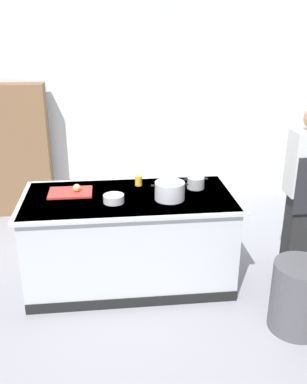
# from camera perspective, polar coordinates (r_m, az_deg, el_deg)

# --- Properties ---
(ground_plane) EXTENTS (10.00, 10.00, 0.00)m
(ground_plane) POSITION_cam_1_polar(r_m,az_deg,el_deg) (4.33, -3.07, -11.64)
(ground_plane) COLOR gray
(back_wall) EXTENTS (6.40, 0.12, 3.00)m
(back_wall) POSITION_cam_1_polar(r_m,az_deg,el_deg) (5.78, -4.63, 12.93)
(back_wall) COLOR silver
(back_wall) RESTS_ON ground_plane
(counter_island) EXTENTS (1.98, 0.98, 0.90)m
(counter_island) POSITION_cam_1_polar(r_m,az_deg,el_deg) (4.09, -3.20, -6.19)
(counter_island) COLOR #B7BABF
(counter_island) RESTS_ON ground_plane
(cutting_board) EXTENTS (0.40, 0.28, 0.02)m
(cutting_board) POSITION_cam_1_polar(r_m,az_deg,el_deg) (4.03, -11.12, -0.06)
(cutting_board) COLOR red
(cutting_board) RESTS_ON counter_island
(onion) EXTENTS (0.07, 0.07, 0.07)m
(onion) POSITION_cam_1_polar(r_m,az_deg,el_deg) (4.01, -10.30, 0.56)
(onion) COLOR tan
(onion) RESTS_ON cutting_board
(stock_pot) EXTENTS (0.34, 0.27, 0.16)m
(stock_pot) POSITION_cam_1_polar(r_m,az_deg,el_deg) (3.81, 2.19, 0.17)
(stock_pot) COLOR #B7BABF
(stock_pot) RESTS_ON counter_island
(sauce_pan) EXTENTS (0.23, 0.17, 0.11)m
(sauce_pan) POSITION_cam_1_polar(r_m,az_deg,el_deg) (4.09, 5.69, 1.25)
(sauce_pan) COLOR #99999E
(sauce_pan) RESTS_ON counter_island
(mixing_bowl) EXTENTS (0.19, 0.19, 0.07)m
(mixing_bowl) POSITION_cam_1_polar(r_m,az_deg,el_deg) (3.77, -5.38, -0.90)
(mixing_bowl) COLOR #B7BABF
(mixing_bowl) RESTS_ON counter_island
(juice_cup) EXTENTS (0.07, 0.07, 0.10)m
(juice_cup) POSITION_cam_1_polar(r_m,az_deg,el_deg) (4.14, -2.04, 1.55)
(juice_cup) COLOR yellow
(juice_cup) RESTS_ON counter_island
(trash_bin) EXTENTS (0.45, 0.45, 0.60)m
(trash_bin) POSITION_cam_1_polar(r_m,az_deg,el_deg) (3.76, 18.93, -13.18)
(trash_bin) COLOR #4C4C51
(trash_bin) RESTS_ON ground_plane
(person_chef) EXTENTS (0.38, 0.25, 1.72)m
(person_chef) POSITION_cam_1_polar(r_m,az_deg,el_deg) (4.20, 19.86, -0.04)
(person_chef) COLOR black
(person_chef) RESTS_ON ground_plane
(bookshelf) EXTENTS (1.10, 0.31, 1.70)m
(bookshelf) POSITION_cam_1_polar(r_m,az_deg,el_deg) (5.77, -19.24, 5.18)
(bookshelf) COLOR brown
(bookshelf) RESTS_ON ground_plane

